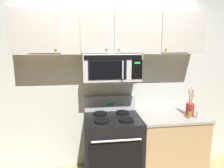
{
  "coord_description": "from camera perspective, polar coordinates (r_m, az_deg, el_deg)",
  "views": [
    {
      "loc": [
        -0.33,
        -2.0,
        1.84
      ],
      "look_at": [
        0.0,
        0.49,
        1.35
      ],
      "focal_mm": 30.39,
      "sensor_mm": 36.0,
      "label": 1
    }
  ],
  "objects": [
    {
      "name": "back_wall",
      "position": [
        2.86,
        -0.78,
        1.15
      ],
      "size": [
        5.2,
        0.1,
        2.7
      ],
      "primitive_type": "cube",
      "color": "silver",
      "rests_on": "ground_plane"
    },
    {
      "name": "stove_range",
      "position": [
        2.81,
        0.18,
        -18.21
      ],
      "size": [
        0.76,
        0.69,
        1.12
      ],
      "color": "black",
      "rests_on": "ground_plane"
    },
    {
      "name": "over_range_microwave",
      "position": [
        2.58,
        -0.15,
        5.13
      ],
      "size": [
        0.76,
        0.43,
        0.35
      ],
      "color": "#B7BABF"
    },
    {
      "name": "upper_cabinets",
      "position": [
        2.6,
        -0.24,
        15.1
      ],
      "size": [
        2.5,
        0.36,
        0.55
      ],
      "color": "#BCB7AD"
    },
    {
      "name": "counter_segment",
      "position": [
        3.04,
        16.8,
        -16.69
      ],
      "size": [
        0.93,
        0.65,
        0.9
      ],
      "color": "tan",
      "rests_on": "ground_plane"
    },
    {
      "name": "utensil_crock_red",
      "position": [
        2.89,
        22.42,
        -6.48
      ],
      "size": [
        0.11,
        0.11,
        0.4
      ],
      "color": "red",
      "rests_on": "counter_segment"
    },
    {
      "name": "salt_shaker",
      "position": [
        2.82,
        24.46,
        -8.45
      ],
      "size": [
        0.05,
        0.05,
        0.09
      ],
      "color": "white",
      "rests_on": "counter_segment"
    },
    {
      "name": "spice_jar",
      "position": [
        2.78,
        22.29,
        -8.32
      ],
      "size": [
        0.04,
        0.04,
        0.12
      ],
      "color": "olive",
      "rests_on": "counter_segment"
    }
  ]
}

